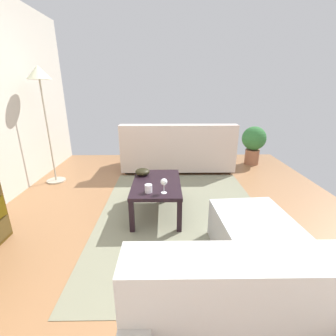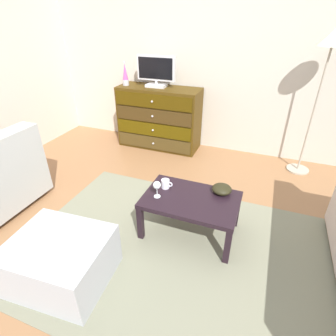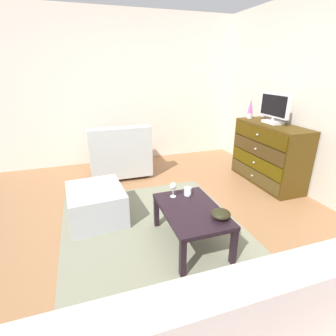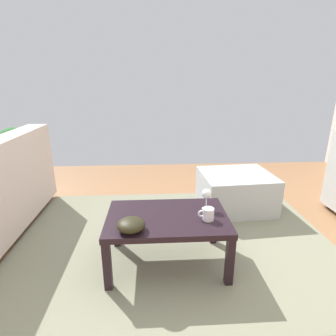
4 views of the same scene
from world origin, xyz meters
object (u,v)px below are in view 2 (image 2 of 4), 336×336
(bowl_decorative, at_px, (222,189))
(standing_lamp, at_px, (330,53))
(dresser, at_px, (159,118))
(ottoman, at_px, (61,260))
(tv, at_px, (156,71))
(lava_lamp, at_px, (125,75))
(mug, at_px, (165,184))
(coffee_table, at_px, (191,203))
(wine_glass, at_px, (157,186))

(bowl_decorative, xyz_separation_m, standing_lamp, (0.76, 1.44, 1.02))
(dresser, xyz_separation_m, ottoman, (0.25, -2.52, -0.26))
(tv, bearing_deg, dresser, -27.53)
(dresser, xyz_separation_m, bowl_decorative, (1.24, -1.49, -0.02))
(tv, bearing_deg, lava_lamp, -171.50)
(mug, bearing_deg, tv, 115.64)
(dresser, height_order, mug, dresser)
(bowl_decorative, distance_m, standing_lamp, 1.93)
(ottoman, bearing_deg, mug, 62.53)
(tv, distance_m, ottoman, 2.73)
(standing_lamp, bearing_deg, bowl_decorative, -117.87)
(tv, xyz_separation_m, lava_lamp, (-0.45, -0.07, -0.07))
(lava_lamp, xyz_separation_m, coffee_table, (1.51, -1.63, -0.71))
(dresser, height_order, coffee_table, dresser)
(tv, distance_m, bowl_decorative, 2.11)
(coffee_table, bearing_deg, lava_lamp, 132.74)
(standing_lamp, bearing_deg, mug, -129.36)
(lava_lamp, xyz_separation_m, ottoman, (0.75, -2.48, -0.85))
(mug, bearing_deg, ottoman, -117.47)
(wine_glass, height_order, mug, wine_glass)
(wine_glass, xyz_separation_m, ottoman, (-0.47, -0.77, -0.31))
(wine_glass, bearing_deg, ottoman, -121.29)
(bowl_decorative, relative_size, ottoman, 0.25)
(wine_glass, distance_m, ottoman, 0.95)
(mug, height_order, standing_lamp, standing_lamp)
(wine_glass, bearing_deg, lava_lamp, 125.36)
(tv, bearing_deg, coffee_table, -58.17)
(tv, bearing_deg, standing_lamp, -2.03)
(tv, distance_m, standing_lamp, 2.08)
(tv, relative_size, standing_lamp, 0.33)
(tv, relative_size, bowl_decorative, 3.11)
(coffee_table, bearing_deg, mug, 165.18)
(lava_lamp, bearing_deg, ottoman, -73.14)
(wine_glass, bearing_deg, tv, 113.22)
(tv, xyz_separation_m, bowl_decorative, (1.29, -1.52, -0.69))
(dresser, xyz_separation_m, tv, (-0.05, 0.02, 0.66))
(coffee_table, distance_m, standing_lamp, 2.21)
(lava_lamp, xyz_separation_m, mug, (1.23, -1.56, -0.61))
(lava_lamp, bearing_deg, coffee_table, -47.26)
(mug, bearing_deg, lava_lamp, 128.35)
(coffee_table, relative_size, bowl_decorative, 4.73)
(coffee_table, xyz_separation_m, standing_lamp, (1.00, 1.62, 1.11))
(tv, xyz_separation_m, coffee_table, (1.05, -1.70, -0.78))
(dresser, bearing_deg, lava_lamp, -175.02)
(dresser, relative_size, bowl_decorative, 6.74)
(lava_lamp, relative_size, bowl_decorative, 1.86)
(lava_lamp, xyz_separation_m, standing_lamp, (2.51, -0.00, 0.40))
(mug, distance_m, bowl_decorative, 0.52)
(standing_lamp, bearing_deg, lava_lamp, 179.89)
(bowl_decorative, xyz_separation_m, ottoman, (-0.99, -1.03, -0.24))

